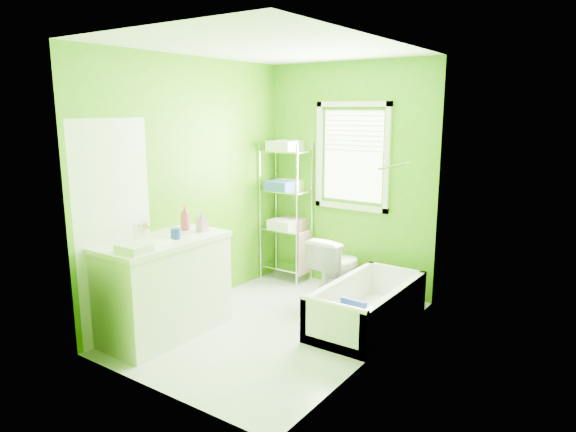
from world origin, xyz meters
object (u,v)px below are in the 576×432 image
Objects in this scene: toilet at (336,267)px; wire_shelf_unit at (287,196)px; bathtub at (365,312)px; vanity at (164,284)px.

toilet is 1.10m from wire_shelf_unit.
toilet is 0.41× the size of wire_shelf_unit.
bathtub is 1.88m from wire_shelf_unit.
bathtub is at bearing 39.26° from vanity.
bathtub is 1.99× the size of toilet.
wire_shelf_unit is (0.02, 1.98, 0.56)m from vanity.
vanity is at bearing 66.72° from toilet.
toilet is 0.58× the size of vanity.
toilet is at bearing -15.28° from wire_shelf_unit.
bathtub is 0.82× the size of wire_shelf_unit.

